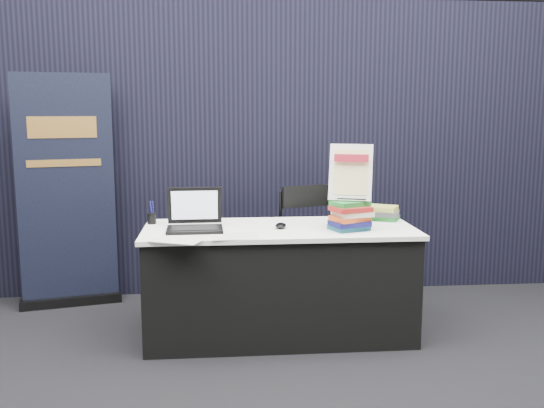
{
  "coord_description": "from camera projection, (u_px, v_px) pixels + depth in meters",
  "views": [
    {
      "loc": [
        -0.41,
        -3.39,
        1.54
      ],
      "look_at": [
        -0.05,
        0.55,
        0.91
      ],
      "focal_mm": 40.0,
      "sensor_mm": 36.0,
      "label": 1
    }
  ],
  "objects": [
    {
      "name": "floor",
      "position": [
        288.0,
        368.0,
        3.62
      ],
      "size": [
        8.0,
        8.0,
        0.0
      ],
      "primitive_type": "plane",
      "color": "black",
      "rests_on": "ground"
    },
    {
      "name": "wall_back",
      "position": [
        250.0,
        90.0,
        7.27
      ],
      "size": [
        8.0,
        0.02,
        3.5
      ],
      "primitive_type": "cube",
      "color": "#AAA8A1",
      "rests_on": "floor"
    },
    {
      "name": "drape_partition",
      "position": [
        266.0,
        149.0,
        5.0
      ],
      "size": [
        6.0,
        0.08,
        2.4
      ],
      "primitive_type": "cube",
      "color": "black",
      "rests_on": "floor"
    },
    {
      "name": "display_table",
      "position": [
        279.0,
        281.0,
        4.1
      ],
      "size": [
        1.8,
        0.75,
        0.75
      ],
      "color": "black",
      "rests_on": "floor"
    },
    {
      "name": "laptop",
      "position": [
        195.0,
        220.0,
        3.94
      ],
      "size": [
        0.36,
        0.29,
        0.27
      ],
      "rotation": [
        0.0,
        0.0,
        0.02
      ],
      "color": "black",
      "rests_on": "display_table"
    },
    {
      "name": "mouse",
      "position": [
        281.0,
        226.0,
        4.0
      ],
      "size": [
        0.1,
        0.13,
        0.04
      ],
      "primitive_type": "ellipsoid",
      "rotation": [
        0.0,
        0.0,
        -0.23
      ],
      "color": "black",
      "rests_on": "display_table"
    },
    {
      "name": "brochure_left",
      "position": [
        199.0,
        233.0,
        3.84
      ],
      "size": [
        0.31,
        0.27,
        0.0
      ],
      "primitive_type": "cube",
      "rotation": [
        0.0,
        0.0,
        0.38
      ],
      "color": "white",
      "rests_on": "display_table"
    },
    {
      "name": "brochure_mid",
      "position": [
        178.0,
        240.0,
        3.65
      ],
      "size": [
        0.36,
        0.32,
        0.0
      ],
      "primitive_type": "cube",
      "rotation": [
        0.0,
        0.0,
        -0.4
      ],
      "color": "silver",
      "rests_on": "display_table"
    },
    {
      "name": "brochure_right",
      "position": [
        234.0,
        236.0,
        3.75
      ],
      "size": [
        0.31,
        0.23,
        0.0
      ],
      "primitive_type": "cube",
      "rotation": [
        0.0,
        0.0,
        0.09
      ],
      "color": "silver",
      "rests_on": "display_table"
    },
    {
      "name": "pen_cup",
      "position": [
        152.0,
        218.0,
        4.15
      ],
      "size": [
        0.06,
        0.06,
        0.08
      ],
      "primitive_type": "cylinder",
      "rotation": [
        0.0,
        0.0,
        -0.01
      ],
      "color": "black",
      "rests_on": "display_table"
    },
    {
      "name": "book_stack_tall",
      "position": [
        351.0,
        216.0,
        3.93
      ],
      "size": [
        0.28,
        0.24,
        0.19
      ],
      "rotation": [
        0.0,
        0.0,
        0.32
      ],
      "color": "#195562",
      "rests_on": "display_table"
    },
    {
      "name": "book_stack_short",
      "position": [
        381.0,
        213.0,
        4.3
      ],
      "size": [
        0.28,
        0.25,
        0.1
      ],
      "rotation": [
        0.0,
        0.0,
        -0.4
      ],
      "color": "#217D2C",
      "rests_on": "display_table"
    },
    {
      "name": "info_sign",
      "position": [
        351.0,
        173.0,
        3.92
      ],
      "size": [
        0.3,
        0.19,
        0.38
      ],
      "rotation": [
        0.0,
        0.0,
        -0.31
      ],
      "color": "black",
      "rests_on": "book_stack_tall"
    },
    {
      "name": "pullup_banner",
      "position": [
        67.0,
        205.0,
        4.66
      ],
      "size": [
        0.77,
        0.27,
        1.8
      ],
      "rotation": [
        0.0,
        0.0,
        0.23
      ],
      "color": "black",
      "rests_on": "floor"
    },
    {
      "name": "stacking_chair",
      "position": [
        310.0,
        245.0,
        4.51
      ],
      "size": [
        0.55,
        0.56,
        0.95
      ],
      "rotation": [
        0.0,
        0.0,
        0.33
      ],
      "color": "black",
      "rests_on": "floor"
    }
  ]
}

